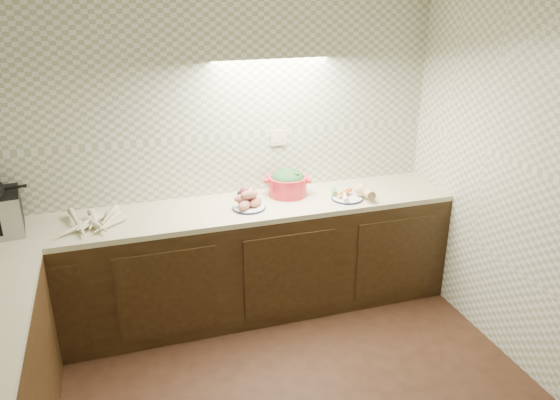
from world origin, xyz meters
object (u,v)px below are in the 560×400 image
object	(u,v)px
sweet_potato_plate	(248,202)
veg_plate	(353,193)
parsnip_pile	(91,223)
onion_bowl	(246,195)
dutch_oven	(288,183)

from	to	relation	value
sweet_potato_plate	veg_plate	bearing A→B (deg)	-3.79
parsnip_pile	sweet_potato_plate	bearing A→B (deg)	-0.05
parsnip_pile	sweet_potato_plate	world-z (taller)	sweet_potato_plate
sweet_potato_plate	onion_bowl	xyz separation A→B (m)	(0.03, 0.17, -0.01)
onion_bowl	veg_plate	size ratio (longest dim) A/B	0.46
onion_bowl	parsnip_pile	bearing A→B (deg)	-171.48
sweet_potato_plate	dutch_oven	size ratio (longest dim) A/B	0.67
onion_bowl	veg_plate	bearing A→B (deg)	-15.90
veg_plate	dutch_oven	bearing A→B (deg)	153.63
parsnip_pile	dutch_oven	world-z (taller)	dutch_oven
parsnip_pile	veg_plate	xyz separation A→B (m)	(1.93, -0.06, 0.01)
sweet_potato_plate	parsnip_pile	bearing A→B (deg)	179.95
parsnip_pile	onion_bowl	size ratio (longest dim) A/B	3.15
sweet_potato_plate	onion_bowl	distance (m)	0.17
sweet_potato_plate	onion_bowl	bearing A→B (deg)	80.71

